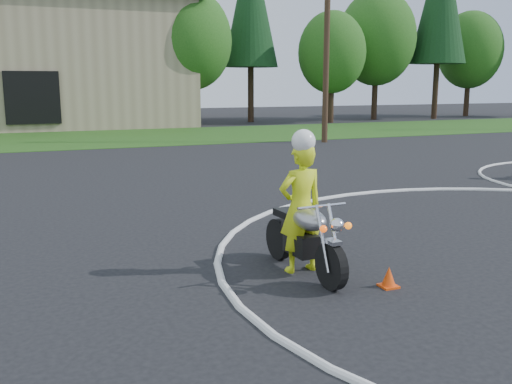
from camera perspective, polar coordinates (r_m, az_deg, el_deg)
name	(u,v)px	position (r m, az deg, el deg)	size (l,w,h in m)	color
grass_strip	(192,135)	(31.72, -6.44, 5.68)	(120.00, 10.00, 0.02)	#1E4714
primary_motorcycle	(305,237)	(8.59, 4.91, -4.52)	(0.78, 2.24, 1.17)	black
rider_primary_grp	(301,204)	(8.60, 4.51, -1.20)	(0.75, 0.52, 2.18)	#D6EB18
treeline	(355,31)	(44.72, 9.85, 15.56)	(38.20, 8.10, 14.52)	#382619
utility_poles	(327,32)	(27.98, 7.10, 15.62)	(41.60, 1.12, 10.00)	#473321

